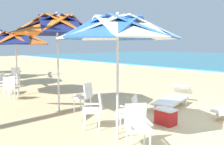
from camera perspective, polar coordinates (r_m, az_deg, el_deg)
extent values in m
plane|color=#D3B784|center=(6.94, 19.11, -10.38)|extent=(80.00, 80.00, 0.00)
cylinder|color=silver|center=(4.98, 1.32, -3.72)|extent=(0.05, 0.05, 2.18)
cube|color=blue|center=(4.70, 8.12, 10.54)|extent=(1.41, 1.31, 0.46)
cube|color=white|center=(5.15, 7.65, 10.19)|extent=(1.32, 1.40, 0.46)
cube|color=blue|center=(5.46, 3.94, 10.03)|extent=(1.31, 1.41, 0.46)
cube|color=white|center=(5.47, -0.92, 10.04)|extent=(1.40, 1.32, 0.46)
cube|color=blue|center=(5.18, -4.77, 10.21)|extent=(1.41, 1.31, 0.46)
cube|color=white|center=(4.73, -5.52, 10.55)|extent=(1.32, 1.40, 0.46)
cube|color=blue|center=(4.37, -1.88, 10.90)|extent=(1.31, 1.41, 0.46)
cube|color=white|center=(4.36, 4.21, 10.90)|extent=(1.40, 1.32, 0.46)
sphere|color=silver|center=(4.93, 1.36, 13.54)|extent=(0.08, 0.08, 0.08)
cube|color=white|center=(4.64, 6.17, -12.85)|extent=(0.61, 0.61, 0.05)
cube|color=white|center=(4.76, 5.53, -9.51)|extent=(0.30, 0.40, 0.40)
cube|color=white|center=(4.66, 8.60, -11.37)|extent=(0.36, 0.25, 0.03)
cube|color=white|center=(4.56, 3.71, -11.73)|extent=(0.36, 0.25, 0.03)
cylinder|color=white|center=(4.62, 8.94, -16.09)|extent=(0.04, 0.04, 0.41)
cylinder|color=white|center=(4.52, 4.52, -16.52)|extent=(0.04, 0.04, 0.41)
cylinder|color=white|center=(4.93, 7.59, -14.57)|extent=(0.04, 0.04, 0.41)
cylinder|color=white|center=(4.84, 3.47, -14.92)|extent=(0.04, 0.04, 0.41)
cube|color=white|center=(5.54, 3.36, -9.57)|extent=(0.61, 0.61, 0.05)
cube|color=white|center=(5.45, 5.45, -7.43)|extent=(0.30, 0.41, 0.40)
cube|color=white|center=(5.32, 2.89, -9.02)|extent=(0.36, 0.24, 0.03)
cube|color=white|center=(5.70, 3.81, -7.97)|extent=(0.36, 0.24, 0.03)
cylinder|color=white|center=(5.49, 1.10, -12.27)|extent=(0.04, 0.04, 0.41)
cylinder|color=white|center=(5.81, 2.01, -11.19)|extent=(0.04, 0.04, 0.41)
cylinder|color=white|center=(5.41, 4.79, -12.56)|extent=(0.04, 0.04, 0.41)
cylinder|color=white|center=(5.74, 5.49, -11.44)|extent=(0.04, 0.04, 0.41)
cube|color=white|center=(5.81, -4.73, -8.83)|extent=(0.62, 0.62, 0.05)
cube|color=white|center=(5.74, -2.74, -6.68)|extent=(0.38, 0.35, 0.40)
cube|color=white|center=(5.58, -4.88, -8.29)|extent=(0.29, 0.32, 0.03)
cube|color=white|center=(5.97, -4.61, -7.30)|extent=(0.29, 0.32, 0.03)
cylinder|color=white|center=(5.72, -6.62, -11.53)|extent=(0.04, 0.04, 0.41)
cylinder|color=white|center=(6.05, -6.28, -10.49)|extent=(0.04, 0.04, 0.41)
cylinder|color=white|center=(5.69, -3.02, -11.57)|extent=(0.04, 0.04, 0.41)
cylinder|color=white|center=(6.03, -2.90, -10.53)|extent=(0.04, 0.04, 0.41)
cylinder|color=silver|center=(7.22, -12.48, 0.00)|extent=(0.05, 0.05, 2.35)
cube|color=orange|center=(6.83, -8.54, 11.12)|extent=(1.45, 1.37, 0.54)
cube|color=navy|center=(7.30, -7.79, 10.83)|extent=(1.37, 1.45, 0.54)
cube|color=orange|center=(7.70, -9.83, 10.58)|extent=(1.37, 1.45, 0.54)
cube|color=navy|center=(7.81, -13.32, 10.44)|extent=(1.45, 1.37, 0.54)
cube|color=orange|center=(7.59, -16.53, 10.46)|extent=(1.45, 1.37, 0.54)
cube|color=navy|center=(7.14, -17.82, 10.68)|extent=(1.37, 1.45, 0.54)
cube|color=orange|center=(6.71, -16.10, 11.02)|extent=(1.37, 1.45, 0.54)
cube|color=navy|center=(6.58, -12.08, 11.22)|extent=(1.45, 1.37, 0.54)
sphere|color=silver|center=(7.23, -12.82, 13.35)|extent=(0.08, 0.08, 0.08)
cube|color=white|center=(7.25, -6.97, -5.74)|extent=(0.58, 0.58, 0.05)
cube|color=white|center=(7.10, -5.61, -4.12)|extent=(0.25, 0.42, 0.40)
cube|color=white|center=(7.06, -7.82, -5.17)|extent=(0.38, 0.20, 0.03)
cube|color=white|center=(7.39, -6.17, -4.61)|extent=(0.38, 0.20, 0.03)
cylinder|color=white|center=(7.25, -8.87, -7.66)|extent=(0.04, 0.04, 0.41)
cylinder|color=white|center=(7.54, -7.40, -7.08)|extent=(0.04, 0.04, 0.41)
cylinder|color=white|center=(7.07, -6.46, -7.99)|extent=(0.04, 0.04, 0.41)
cylinder|color=white|center=(7.36, -5.05, -7.38)|extent=(0.04, 0.04, 0.41)
cylinder|color=silver|center=(10.03, -21.36, 0.75)|extent=(0.05, 0.05, 2.08)
cube|color=orange|center=(9.56, -19.17, 7.65)|extent=(1.40, 1.32, 0.50)
cube|color=navy|center=(9.99, -18.18, 7.63)|extent=(1.32, 1.42, 0.50)
cube|color=orange|center=(10.41, -19.22, 7.54)|extent=(1.32, 1.40, 0.50)
cube|color=navy|center=(10.59, -21.54, 7.42)|extent=(1.42, 1.32, 0.50)
cube|color=orange|center=(10.44, -23.92, 7.34)|extent=(1.40, 1.32, 0.50)
cube|color=orange|center=(9.59, -24.29, 7.43)|extent=(1.32, 1.40, 0.50)
cube|color=navy|center=(9.39, -21.77, 7.58)|extent=(1.42, 1.32, 0.50)
sphere|color=silver|center=(10.00, -21.72, 9.10)|extent=(0.08, 0.08, 0.08)
cube|color=white|center=(10.43, -23.57, -2.46)|extent=(0.62, 0.62, 0.05)
cube|color=white|center=(10.49, -24.60, -1.22)|extent=(0.36, 0.37, 0.40)
cube|color=white|center=(10.59, -23.10, -1.71)|extent=(0.31, 0.31, 0.03)
cube|color=white|center=(10.24, -24.10, -2.03)|extent=(0.31, 0.31, 0.03)
cylinder|color=white|center=(10.54, -22.22, -3.59)|extent=(0.04, 0.04, 0.41)
cylinder|color=white|center=(10.23, -23.07, -3.93)|extent=(0.04, 0.04, 0.41)
cylinder|color=white|center=(10.70, -23.92, -3.53)|extent=(0.04, 0.04, 0.41)
cylinder|color=white|center=(10.39, -24.81, -3.85)|extent=(0.04, 0.04, 0.41)
cube|color=white|center=(9.41, -22.40, -3.34)|extent=(0.62, 0.62, 0.05)
cube|color=white|center=(9.19, -22.96, -2.17)|extent=(0.36, 0.37, 0.40)
cube|color=white|center=(9.47, -23.54, -2.66)|extent=(0.31, 0.30, 0.03)
cube|color=white|center=(9.31, -21.30, -2.71)|extent=(0.31, 0.30, 0.03)
cylinder|color=white|center=(9.68, -22.88, -4.50)|extent=(0.04, 0.04, 0.41)
cylinder|color=white|center=(9.54, -20.94, -4.57)|extent=(0.04, 0.04, 0.41)
cylinder|color=white|center=(9.36, -23.76, -4.90)|extent=(0.04, 0.04, 0.41)
cylinder|color=white|center=(9.22, -21.77, -4.98)|extent=(0.04, 0.04, 0.41)
cube|color=white|center=(12.69, -23.93, 8.24)|extent=(1.27, 1.34, 0.49)
cube|color=blue|center=(13.11, -24.54, 8.14)|extent=(1.26, 1.36, 0.49)
cube|color=white|center=(12.58, -21.93, -0.93)|extent=(0.62, 0.62, 0.05)
cube|color=white|center=(12.74, -21.65, 0.19)|extent=(0.35, 0.38, 0.40)
cube|color=white|center=(12.49, -21.09, -0.43)|extent=(0.32, 0.29, 0.03)
cube|color=white|center=(12.64, -22.79, -0.43)|extent=(0.32, 0.29, 0.03)
cylinder|color=white|center=(12.38, -21.41, -2.10)|extent=(0.04, 0.04, 0.41)
cylinder|color=white|center=(12.51, -22.92, -2.09)|extent=(0.04, 0.04, 0.41)
cylinder|color=white|center=(12.71, -20.86, -1.87)|extent=(0.04, 0.04, 0.41)
cylinder|color=white|center=(12.83, -22.34, -1.85)|extent=(0.04, 0.04, 0.41)
cube|color=white|center=(7.14, 23.40, -9.15)|extent=(0.06, 0.06, 0.22)
cube|color=white|center=(7.88, 13.71, -6.29)|extent=(1.04, 1.80, 0.06)
cube|color=white|center=(8.83, 16.09, -3.74)|extent=(0.71, 0.61, 0.36)
cube|color=white|center=(7.25, 13.85, -8.56)|extent=(0.06, 0.06, 0.22)
cube|color=white|center=(7.43, 10.10, -8.10)|extent=(0.06, 0.06, 0.22)
cube|color=white|center=(8.43, 16.82, -6.53)|extent=(0.06, 0.06, 0.22)
cube|color=white|center=(8.58, 13.53, -6.19)|extent=(0.06, 0.06, 0.22)
cube|color=red|center=(6.30, 12.46, -10.18)|extent=(0.48, 0.32, 0.36)
cube|color=white|center=(6.25, 12.51, -8.42)|extent=(0.50, 0.34, 0.04)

